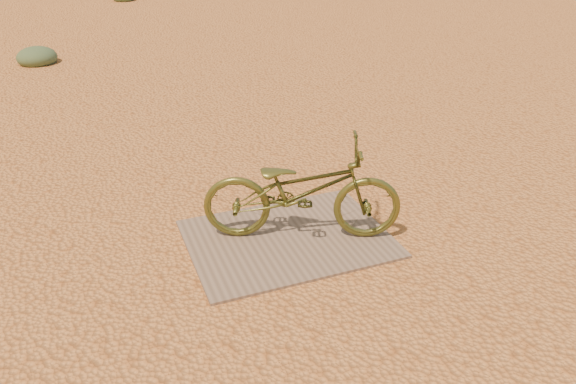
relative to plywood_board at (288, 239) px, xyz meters
name	(u,v)px	position (x,y,z in m)	size (l,w,h in m)	color
ground	(234,265)	(-0.48, -0.17, -0.01)	(120.00, 120.00, 0.00)	#C88447
plywood_board	(288,239)	(0.00, 0.00, 0.00)	(1.51, 1.12, 0.02)	#786353
bicycle	(302,190)	(0.11, -0.01, 0.40)	(0.52, 1.48, 0.78)	#4F5120
kale_a	(38,63)	(-1.82, 6.30, -0.01)	(0.62, 0.62, 0.34)	#4B5E3E
kale_b	(124,1)	(0.21, 12.09, -0.01)	(0.56, 0.56, 0.31)	#4B5E3E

